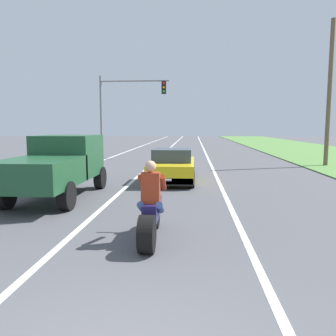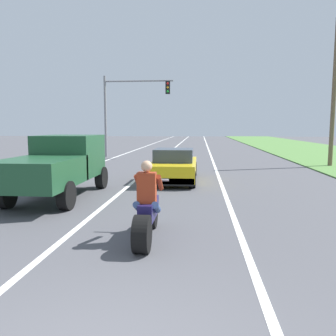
# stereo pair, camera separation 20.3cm
# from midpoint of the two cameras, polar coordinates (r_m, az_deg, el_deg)

# --- Properties ---
(lane_stripe_left_solid) EXTENTS (0.14, 120.00, 0.01)m
(lane_stripe_left_solid) POSITION_cam_midpoint_polar(r_m,az_deg,el_deg) (23.43, -11.20, 1.22)
(lane_stripe_left_solid) COLOR white
(lane_stripe_left_solid) RESTS_ON ground
(lane_stripe_right_solid) EXTENTS (0.14, 120.00, 0.01)m
(lane_stripe_right_solid) POSITION_cam_midpoint_polar(r_m,az_deg,el_deg) (22.60, 6.69, 1.10)
(lane_stripe_right_solid) COLOR white
(lane_stripe_right_solid) RESTS_ON ground
(lane_stripe_centre_dashed) EXTENTS (0.14, 120.00, 0.01)m
(lane_stripe_centre_dashed) POSITION_cam_midpoint_polar(r_m,az_deg,el_deg) (22.74, -2.42, 1.18)
(lane_stripe_centre_dashed) COLOR white
(lane_stripe_centre_dashed) RESTS_ON ground
(motorcycle_with_rider) EXTENTS (0.70, 2.21, 1.62)m
(motorcycle_with_rider) POSITION_cam_midpoint_polar(r_m,az_deg,el_deg) (6.76, -3.76, -7.45)
(motorcycle_with_rider) COLOR black
(motorcycle_with_rider) RESTS_ON ground
(sports_car_yellow) EXTENTS (1.84, 4.30, 1.37)m
(sports_car_yellow) POSITION_cam_midpoint_polar(r_m,az_deg,el_deg) (14.26, 0.35, 0.31)
(sports_car_yellow) COLOR yellow
(sports_car_yellow) RESTS_ON ground
(pickup_truck_left_lane_dark_green) EXTENTS (2.02, 4.80, 1.98)m
(pickup_truck_left_lane_dark_green) POSITION_cam_midpoint_polar(r_m,az_deg,el_deg) (11.43, -18.40, 0.72)
(pickup_truck_left_lane_dark_green) COLOR #1E4C2D
(pickup_truck_left_lane_dark_green) RESTS_ON ground
(traffic_light_mast_near) EXTENTS (5.17, 0.34, 6.00)m
(traffic_light_mast_near) POSITION_cam_midpoint_polar(r_m,az_deg,el_deg) (25.76, -7.83, 10.77)
(traffic_light_mast_near) COLOR gray
(traffic_light_mast_near) RESTS_ON ground
(utility_pole_roadside) EXTENTS (0.24, 0.24, 8.23)m
(utility_pole_roadside) POSITION_cam_midpoint_polar(r_m,az_deg,el_deg) (21.67, 25.14, 11.14)
(utility_pole_roadside) COLOR brown
(utility_pole_roadside) RESTS_ON ground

